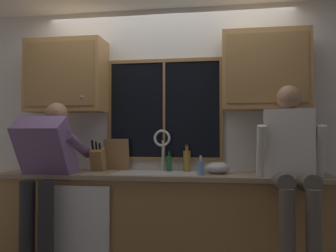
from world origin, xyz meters
name	(u,v)px	position (x,y,z in m)	size (l,w,h in m)	color
back_wall	(168,135)	(0.00, 0.06, 1.27)	(5.34, 0.12, 2.55)	silver
window_glass	(164,110)	(-0.03, -0.01, 1.52)	(1.10, 0.02, 0.95)	black
window_frame_top	(164,61)	(-0.03, -0.02, 2.02)	(1.17, 0.02, 0.04)	olive
window_frame_bottom	(164,159)	(-0.03, -0.02, 1.03)	(1.17, 0.02, 0.04)	olive
window_frame_left	(110,110)	(-0.60, -0.02, 1.52)	(0.04, 0.02, 0.95)	olive
window_frame_right	(221,109)	(0.54, -0.02, 1.52)	(0.04, 0.02, 0.95)	olive
window_mullion_center	(164,110)	(-0.03, -0.02, 1.52)	(0.02, 0.02, 0.95)	olive
lower_cabinet_run	(162,225)	(0.00, -0.29, 0.44)	(2.94, 0.58, 0.88)	#A07744
countertop	(162,175)	(0.00, -0.31, 0.90)	(3.00, 0.62, 0.04)	gray
dishwasher_front	(76,229)	(-0.70, -0.61, 0.46)	(0.60, 0.02, 0.74)	white
upper_cabinet_left	(66,76)	(-1.00, -0.17, 1.86)	(0.78, 0.36, 0.72)	#B2844C
upper_cabinet_right	(265,71)	(0.94, -0.17, 1.86)	(0.78, 0.36, 0.72)	#B2844C
sink	(159,184)	(-0.03, -0.30, 0.82)	(0.80, 0.46, 0.21)	#B7B7BC
faucet	(163,145)	(-0.02, -0.12, 1.17)	(0.18, 0.09, 0.40)	silver
person_standing	(45,170)	(-0.98, -0.62, 0.97)	(0.53, 0.68, 1.57)	#262628
person_sitting_on_counter	(292,155)	(1.10, -0.57, 1.10)	(0.54, 0.63, 1.26)	#595147
knife_block	(98,160)	(-0.64, -0.23, 1.03)	(0.12, 0.18, 0.32)	olive
cutting_board	(117,155)	(-0.50, -0.08, 1.07)	(0.25, 0.02, 0.32)	#997047
mixing_bowl	(217,168)	(0.51, -0.28, 0.97)	(0.22, 0.22, 0.11)	#B7B7BC
soap_dispenser	(201,168)	(0.37, -0.47, 0.99)	(0.06, 0.07, 0.17)	#668CCC
bottle_green_glass	(187,160)	(0.21, -0.12, 1.03)	(0.07, 0.07, 0.26)	olive
bottle_tall_clear	(169,163)	(0.04, -0.13, 1.00)	(0.06, 0.06, 0.19)	#1E592D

